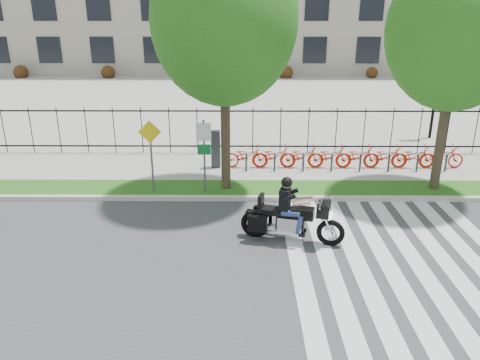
{
  "coord_description": "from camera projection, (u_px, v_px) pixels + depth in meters",
  "views": [
    {
      "loc": [
        0.78,
        -10.48,
        6.04
      ],
      "look_at": [
        0.69,
        3.0,
        1.13
      ],
      "focal_mm": 35.0,
      "sensor_mm": 36.0,
      "label": 1
    }
  ],
  "objects": [
    {
      "name": "sign_pole_warning",
      "position": [
        151.0,
        147.0,
        15.65
      ],
      "size": [
        0.78,
        0.09,
        2.49
      ],
      "color": "#59595B",
      "rests_on": "grass_verge"
    },
    {
      "name": "street_tree_2",
      "position": [
        457.0,
        31.0,
        14.67
      ],
      "size": [
        4.42,
        4.42,
        7.83
      ],
      "color": "#34261C",
      "rests_on": "grass_verge"
    },
    {
      "name": "sign_pole_regulatory",
      "position": [
        204.0,
        147.0,
        15.63
      ],
      "size": [
        0.5,
        0.09,
        2.5
      ],
      "color": "#59595B",
      "rests_on": "grass_verge"
    },
    {
      "name": "curb",
      "position": [
        220.0,
        198.0,
        15.75
      ],
      "size": [
        60.0,
        0.2,
        0.15
      ],
      "primitive_type": "cube",
      "color": "beige",
      "rests_on": "ground"
    },
    {
      "name": "bike_share_station",
      "position": [
        341.0,
        156.0,
        18.44
      ],
      "size": [
        9.95,
        0.84,
        1.5
      ],
      "color": "#2D2D33",
      "rests_on": "sidewalk"
    },
    {
      "name": "motorcycle_rider",
      "position": [
        291.0,
        216.0,
        12.78
      ],
      "size": [
        2.84,
        1.27,
        2.24
      ],
      "color": "black",
      "rests_on": "ground"
    },
    {
      "name": "lamp_post_right",
      "position": [
        438.0,
        74.0,
        22.04
      ],
      "size": [
        1.06,
        0.7,
        4.25
      ],
      "color": "black",
      "rests_on": "ground"
    },
    {
      "name": "crosswalk_stripes",
      "position": [
        402.0,
        262.0,
        11.89
      ],
      "size": [
        5.7,
        8.0,
        0.01
      ],
      "primitive_type": null,
      "color": "silver",
      "rests_on": "ground"
    },
    {
      "name": "ground",
      "position": [
        212.0,
        262.0,
        11.92
      ],
      "size": [
        120.0,
        120.0,
        0.0
      ],
      "primitive_type": "plane",
      "color": "#39393B",
      "rests_on": "ground"
    },
    {
      "name": "street_tree_1",
      "position": [
        224.0,
        21.0,
        14.61
      ],
      "size": [
        4.66,
        4.66,
        8.27
      ],
      "color": "#34261C",
      "rests_on": "grass_verge"
    },
    {
      "name": "grass_verge",
      "position": [
        221.0,
        189.0,
        16.55
      ],
      "size": [
        60.0,
        1.5,
        0.15
      ],
      "primitive_type": "cube",
      "color": "#1C5014",
      "rests_on": "ground"
    },
    {
      "name": "plaza",
      "position": [
        233.0,
        94.0,
        35.39
      ],
      "size": [
        80.0,
        34.0,
        0.1
      ],
      "primitive_type": "cube",
      "color": "gray",
      "rests_on": "ground"
    },
    {
      "name": "sidewalk",
      "position": [
        224.0,
        167.0,
        18.9
      ],
      "size": [
        60.0,
        3.5,
        0.15
      ],
      "primitive_type": "cube",
      "color": "gray",
      "rests_on": "ground"
    },
    {
      "name": "iron_fence",
      "position": [
        225.0,
        130.0,
        20.17
      ],
      "size": [
        30.0,
        0.06,
        2.0
      ],
      "primitive_type": null,
      "color": "black",
      "rests_on": "sidewalk"
    }
  ]
}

